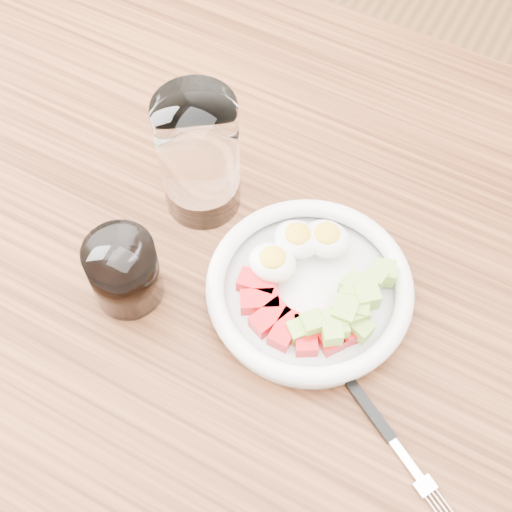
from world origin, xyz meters
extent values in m
plane|color=brown|center=(0.00, 0.00, 0.00)|extent=(4.00, 4.00, 0.00)
cube|color=brown|center=(-0.65, 0.35, 0.36)|extent=(0.07, 0.07, 0.73)
cube|color=brown|center=(0.00, 0.00, 0.75)|extent=(1.50, 0.90, 0.04)
cylinder|color=white|center=(0.06, 0.01, 0.78)|extent=(0.22, 0.22, 0.01)
torus|color=white|center=(0.06, 0.01, 0.79)|extent=(0.22, 0.22, 0.02)
cube|color=red|center=(0.01, -0.02, 0.79)|extent=(0.04, 0.03, 0.02)
cube|color=red|center=(0.02, -0.03, 0.79)|extent=(0.05, 0.04, 0.02)
cube|color=red|center=(0.04, -0.04, 0.79)|extent=(0.04, 0.05, 0.02)
cube|color=red|center=(0.06, -0.05, 0.79)|extent=(0.02, 0.04, 0.02)
cube|color=red|center=(0.08, -0.04, 0.79)|extent=(0.04, 0.05, 0.02)
cube|color=red|center=(0.10, -0.03, 0.79)|extent=(0.05, 0.04, 0.02)
cube|color=red|center=(0.11, -0.02, 0.79)|extent=(0.05, 0.04, 0.02)
ellipsoid|color=white|center=(0.02, 0.05, 0.80)|extent=(0.05, 0.05, 0.03)
ellipsoid|color=yellow|center=(0.02, 0.05, 0.81)|extent=(0.03, 0.03, 0.01)
ellipsoid|color=white|center=(0.05, 0.06, 0.80)|extent=(0.05, 0.05, 0.03)
ellipsoid|color=yellow|center=(0.05, 0.06, 0.81)|extent=(0.03, 0.03, 0.01)
ellipsoid|color=white|center=(0.01, 0.01, 0.80)|extent=(0.05, 0.05, 0.03)
ellipsoid|color=yellow|center=(0.01, 0.01, 0.81)|extent=(0.03, 0.03, 0.01)
cube|color=#A6D150|center=(0.13, -0.02, 0.80)|extent=(0.02, 0.02, 0.02)
cube|color=#A6D150|center=(0.12, 0.02, 0.81)|extent=(0.03, 0.03, 0.02)
cube|color=#A6D150|center=(0.12, 0.06, 0.80)|extent=(0.03, 0.03, 0.02)
cube|color=#A6D150|center=(0.11, -0.01, 0.81)|extent=(0.03, 0.03, 0.02)
cube|color=#A6D150|center=(0.10, -0.01, 0.81)|extent=(0.03, 0.03, 0.02)
cube|color=#A6D150|center=(0.08, -0.04, 0.81)|extent=(0.03, 0.03, 0.02)
cube|color=#A6D150|center=(0.10, -0.03, 0.81)|extent=(0.03, 0.03, 0.02)
cube|color=#A6D150|center=(0.11, 0.00, 0.81)|extent=(0.03, 0.03, 0.02)
cube|color=#A6D150|center=(0.10, 0.02, 0.81)|extent=(0.03, 0.03, 0.02)
cube|color=#A6D150|center=(0.12, 0.04, 0.81)|extent=(0.02, 0.02, 0.02)
cube|color=#A6D150|center=(0.10, -0.01, 0.81)|extent=(0.02, 0.02, 0.02)
cube|color=#A6D150|center=(0.10, -0.04, 0.81)|extent=(0.03, 0.03, 0.02)
cube|color=#A6D150|center=(0.10, 0.01, 0.81)|extent=(0.03, 0.03, 0.02)
cube|color=#A6D150|center=(0.10, -0.02, 0.81)|extent=(0.03, 0.03, 0.02)
cube|color=#A6D150|center=(0.07, -0.05, 0.80)|extent=(0.03, 0.03, 0.02)
cube|color=#A6D150|center=(0.10, 0.00, 0.81)|extent=(0.03, 0.03, 0.02)
cube|color=#A6D150|center=(0.10, 0.02, 0.81)|extent=(0.03, 0.03, 0.02)
cube|color=black|center=(0.16, -0.08, 0.77)|extent=(0.08, 0.05, 0.01)
cube|color=silver|center=(0.22, -0.11, 0.77)|extent=(0.05, 0.03, 0.00)
cube|color=silver|center=(0.24, -0.12, 0.77)|extent=(0.02, 0.02, 0.00)
cylinder|color=silver|center=(0.26, -0.14, 0.77)|extent=(0.03, 0.02, 0.00)
cylinder|color=silver|center=(0.26, -0.14, 0.77)|extent=(0.03, 0.02, 0.00)
cylinder|color=silver|center=(0.27, -0.13, 0.77)|extent=(0.03, 0.02, 0.00)
cylinder|color=silver|center=(0.27, -0.13, 0.77)|extent=(0.03, 0.02, 0.00)
cylinder|color=white|center=(-0.11, 0.07, 0.85)|extent=(0.09, 0.09, 0.16)
cylinder|color=white|center=(-0.12, -0.08, 0.81)|extent=(0.08, 0.08, 0.09)
cylinder|color=black|center=(-0.12, -0.08, 0.81)|extent=(0.07, 0.07, 0.07)
camera|label=1|loc=(0.17, -0.33, 1.47)|focal=50.00mm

